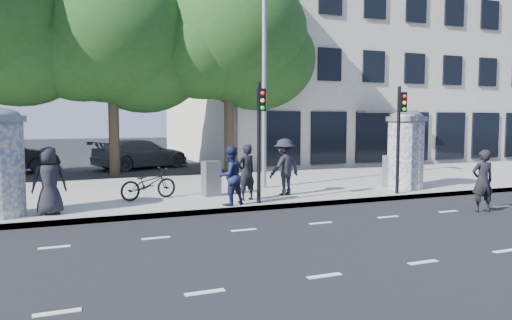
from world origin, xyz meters
name	(u,v)px	position (x,y,z in m)	size (l,w,h in m)	color
ground	(353,236)	(0.00, 0.00, 0.00)	(120.00, 120.00, 0.00)	black
sidewalk	(234,188)	(0.00, 7.50, 0.07)	(40.00, 8.00, 0.15)	gray
curb	(282,206)	(0.00, 3.55, 0.07)	(40.00, 0.10, 0.16)	slate
lane_dash_near	(423,262)	(0.00, -2.20, 0.00)	(32.00, 0.12, 0.01)	silver
lane_dash_far	(321,223)	(0.00, 1.40, 0.00)	(32.00, 0.12, 0.01)	silver
ad_column_right	(406,148)	(5.20, 4.70, 1.54)	(1.36, 1.36, 2.65)	beige
traffic_pole_near	(260,130)	(-0.60, 3.79, 2.23)	(0.22, 0.31, 3.40)	black
traffic_pole_far	(400,128)	(4.20, 3.79, 2.23)	(0.22, 0.31, 3.40)	black
street_lamp	(265,52)	(0.80, 6.63, 4.79)	(0.25, 0.93, 8.00)	slate
tree_near_left	(112,34)	(-3.50, 12.70, 6.06)	(6.80, 6.80, 8.97)	#38281C
tree_center	(229,34)	(1.50, 12.30, 6.31)	(7.00, 7.00, 9.30)	#38281C
building	(339,67)	(12.00, 19.99, 5.99)	(20.30, 15.85, 12.00)	#ACA390
ped_a	(49,181)	(-6.06, 4.28, 1.00)	(0.83, 0.54, 1.70)	black
ped_b	(246,172)	(-0.73, 4.48, 0.97)	(0.60, 0.39, 1.64)	black
ped_c	(230,176)	(-1.46, 3.85, 0.96)	(0.79, 0.61, 1.62)	#181D3D
ped_d	(285,167)	(0.74, 4.94, 1.03)	(1.14, 0.66, 1.77)	black
man_road	(483,181)	(4.80, 1.02, 0.85)	(0.62, 0.41, 1.70)	black
bicycle	(148,184)	(-3.36, 5.71, 0.61)	(1.76, 0.61, 0.93)	black
cabinet_left	(211,179)	(-1.45, 5.63, 0.69)	(0.52, 0.38, 1.08)	slate
cabinet_right	(392,172)	(4.87, 4.99, 0.71)	(0.54, 0.39, 1.12)	gray
car_mid	(4,157)	(-7.99, 16.75, 0.77)	(4.69, 1.64, 1.55)	black
car_right	(141,154)	(-1.67, 16.92, 0.74)	(5.10, 2.07, 1.48)	#5A5D61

